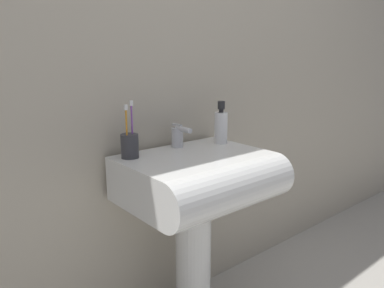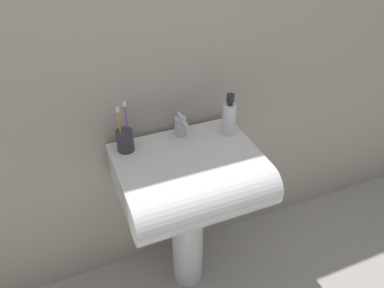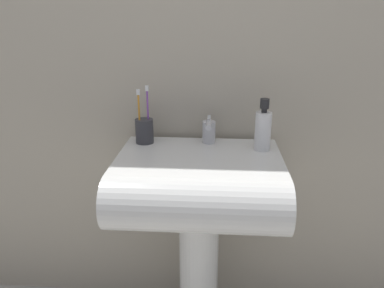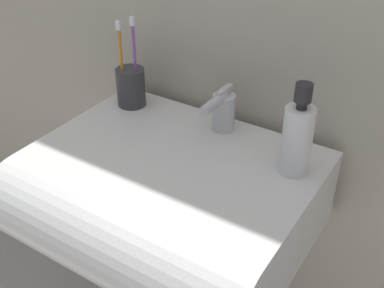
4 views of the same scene
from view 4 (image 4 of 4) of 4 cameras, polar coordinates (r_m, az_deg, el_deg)
The scene contains 4 objects.
sink_basin at distance 1.00m, azimuth -3.63°, elevation -7.02°, with size 0.57×0.47×0.17m.
faucet at distance 1.05m, azimuth 3.58°, elevation 4.00°, with size 0.05×0.11×0.10m.
toothbrush_cup at distance 1.16m, azimuth -7.26°, elevation 6.87°, with size 0.07×0.07×0.22m.
soap_bottle at distance 0.92m, azimuth 12.37°, elevation 0.75°, with size 0.06×0.06×0.19m.
Camera 4 is at (0.47, -0.67, 1.34)m, focal length 45.00 mm.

